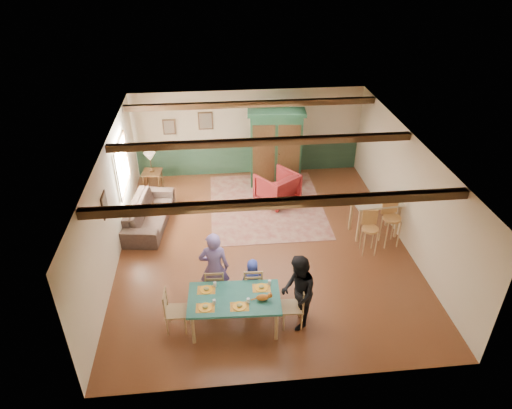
{
  "coord_description": "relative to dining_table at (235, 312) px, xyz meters",
  "views": [
    {
      "loc": [
        -1.11,
        -9.12,
        6.8
      ],
      "look_at": [
        -0.17,
        0.07,
        1.15
      ],
      "focal_mm": 32.0,
      "sensor_mm": 36.0,
      "label": 1
    }
  ],
  "objects": [
    {
      "name": "floor",
      "position": [
        0.87,
        2.61,
        -0.37
      ],
      "size": [
        8.0,
        8.0,
        0.0
      ],
      "primitive_type": "plane",
      "color": "#522817",
      "rests_on": "ground"
    },
    {
      "name": "wall_back",
      "position": [
        0.87,
        6.61,
        0.98
      ],
      "size": [
        7.0,
        0.02,
        2.7
      ],
      "primitive_type": "cube",
      "color": "beige",
      "rests_on": "floor"
    },
    {
      "name": "wall_left",
      "position": [
        -2.63,
        2.61,
        0.98
      ],
      "size": [
        0.02,
        8.0,
        2.7
      ],
      "primitive_type": "cube",
      "color": "beige",
      "rests_on": "floor"
    },
    {
      "name": "wall_right",
      "position": [
        4.37,
        2.61,
        0.98
      ],
      "size": [
        0.02,
        8.0,
        2.7
      ],
      "primitive_type": "cube",
      "color": "beige",
      "rests_on": "floor"
    },
    {
      "name": "ceiling",
      "position": [
        0.87,
        2.61,
        2.33
      ],
      "size": [
        7.0,
        8.0,
        0.02
      ],
      "primitive_type": "cube",
      "color": "silver",
      "rests_on": "wall_back"
    },
    {
      "name": "wainscot_back",
      "position": [
        0.87,
        6.59,
        0.08
      ],
      "size": [
        6.95,
        0.03,
        0.9
      ],
      "primitive_type": "cube",
      "color": "#1E3827",
      "rests_on": "floor"
    },
    {
      "name": "ceiling_beam_front",
      "position": [
        0.87,
        0.31,
        2.24
      ],
      "size": [
        6.95,
        0.16,
        0.16
      ],
      "primitive_type": "cube",
      "color": "black",
      "rests_on": "ceiling"
    },
    {
      "name": "ceiling_beam_mid",
      "position": [
        0.87,
        3.01,
        2.24
      ],
      "size": [
        6.95,
        0.16,
        0.16
      ],
      "primitive_type": "cube",
      "color": "black",
      "rests_on": "ceiling"
    },
    {
      "name": "ceiling_beam_back",
      "position": [
        0.87,
        5.61,
        2.24
      ],
      "size": [
        6.95,
        0.16,
        0.16
      ],
      "primitive_type": "cube",
      "color": "black",
      "rests_on": "ceiling"
    },
    {
      "name": "window_left",
      "position": [
        -2.6,
        4.31,
        1.18
      ],
      "size": [
        0.06,
        1.6,
        1.3
      ],
      "primitive_type": null,
      "color": "white",
      "rests_on": "wall_left"
    },
    {
      "name": "picture_left_wall",
      "position": [
        -2.6,
        2.01,
        1.38
      ],
      "size": [
        0.04,
        0.42,
        0.52
      ],
      "primitive_type": null,
      "color": "gray",
      "rests_on": "wall_left"
    },
    {
      "name": "picture_back_a",
      "position": [
        -0.43,
        6.58,
        1.43
      ],
      "size": [
        0.45,
        0.04,
        0.55
      ],
      "primitive_type": null,
      "color": "gray",
      "rests_on": "wall_back"
    },
    {
      "name": "picture_back_b",
      "position": [
        -1.53,
        6.58,
        1.28
      ],
      "size": [
        0.38,
        0.04,
        0.48
      ],
      "primitive_type": null,
      "color": "gray",
      "rests_on": "wall_back"
    },
    {
      "name": "dining_table",
      "position": [
        0.0,
        0.0,
        0.0
      ],
      "size": [
        1.81,
        1.06,
        0.73
      ],
      "primitive_type": null,
      "rotation": [
        0.0,
        0.0,
        -0.05
      ],
      "color": "#1D5C52",
      "rests_on": "floor"
    },
    {
      "name": "dining_chair_far_left",
      "position": [
        -0.36,
        0.72,
        0.1
      ],
      "size": [
        0.43,
        0.45,
        0.93
      ],
      "primitive_type": null,
      "rotation": [
        0.0,
        0.0,
        3.09
      ],
      "color": "#9F7B4F",
      "rests_on": "floor"
    },
    {
      "name": "dining_chair_far_right",
      "position": [
        0.43,
        0.69,
        0.1
      ],
      "size": [
        0.43,
        0.45,
        0.93
      ],
      "primitive_type": null,
      "rotation": [
        0.0,
        0.0,
        3.09
      ],
      "color": "#9F7B4F",
      "rests_on": "floor"
    },
    {
      "name": "dining_chair_end_left",
      "position": [
        -1.13,
        0.05,
        0.1
      ],
      "size": [
        0.45,
        0.43,
        0.93
      ],
      "primitive_type": null,
      "rotation": [
        0.0,
        0.0,
        1.52
      ],
      "color": "#9F7B4F",
      "rests_on": "floor"
    },
    {
      "name": "dining_chair_end_right",
      "position": [
        1.13,
        -0.05,
        0.1
      ],
      "size": [
        0.45,
        0.43,
        0.93
      ],
      "primitive_type": null,
      "rotation": [
        0.0,
        0.0,
        -1.62
      ],
      "color": "#9F7B4F",
      "rests_on": "floor"
    },
    {
      "name": "person_man",
      "position": [
        -0.35,
        0.8,
        0.48
      ],
      "size": [
        0.64,
        0.43,
        1.69
      ],
      "primitive_type": "imported",
      "rotation": [
        0.0,
        0.0,
        3.09
      ],
      "color": "#715C9E",
      "rests_on": "floor"
    },
    {
      "name": "person_woman",
      "position": [
        1.22,
        -0.06,
        0.44
      ],
      "size": [
        0.65,
        0.81,
        1.62
      ],
      "primitive_type": "imported",
      "rotation": [
        0.0,
        0.0,
        -1.62
      ],
      "color": "black",
      "rests_on": "floor"
    },
    {
      "name": "person_child",
      "position": [
        0.43,
        0.76,
        0.12
      ],
      "size": [
        0.5,
        0.34,
        0.98
      ],
      "primitive_type": "imported",
      "rotation": [
        0.0,
        0.0,
        3.09
      ],
      "color": "#2A3CA9",
      "rests_on": "floor"
    },
    {
      "name": "cat",
      "position": [
        0.53,
        -0.12,
        0.46
      ],
      "size": [
        0.36,
        0.15,
        0.18
      ],
      "primitive_type": null,
      "rotation": [
        0.0,
        0.0,
        -0.05
      ],
      "color": "#BC6421",
      "rests_on": "dining_table"
    },
    {
      "name": "place_setting_near_left",
      "position": [
        -0.55,
        -0.22,
        0.42
      ],
      "size": [
        0.41,
        0.31,
        0.11
      ],
      "primitive_type": null,
      "rotation": [
        0.0,
        0.0,
        -0.05
      ],
      "color": "#F8A621",
      "rests_on": "dining_table"
    },
    {
      "name": "place_setting_near_center",
      "position": [
        0.09,
        -0.25,
        0.42
      ],
      "size": [
        0.41,
        0.31,
        0.11
      ],
      "primitive_type": null,
      "rotation": [
        0.0,
        0.0,
        -0.05
      ],
      "color": "#F8A621",
      "rests_on": "dining_table"
    },
    {
      "name": "place_setting_far_left",
      "position": [
        -0.53,
        0.27,
        0.42
      ],
      "size": [
        0.41,
        0.31,
        0.11
      ],
      "primitive_type": null,
      "rotation": [
        0.0,
        0.0,
        -0.05
      ],
      "color": "#F8A621",
      "rests_on": "dining_table"
    },
    {
      "name": "place_setting_far_right",
      "position": [
        0.55,
        0.22,
        0.42
      ],
      "size": [
        0.41,
        0.31,
        0.11
      ],
      "primitive_type": null,
      "rotation": [
        0.0,
        0.0,
        -0.05
      ],
      "color": "#F8A621",
      "rests_on": "dining_table"
    },
    {
      "name": "area_rug",
      "position": [
        1.18,
        4.49,
        -0.36
      ],
      "size": [
        3.16,
        3.75,
        0.01
      ],
      "primitive_type": "cube",
      "rotation": [
        0.0,
        0.0,
        -0.01
      ],
      "color": "tan",
      "rests_on": "floor"
    },
    {
      "name": "armoire",
      "position": [
        1.6,
        5.76,
        0.8
      ],
      "size": [
        1.71,
        0.8,
        2.34
      ],
      "primitive_type": "cube",
      "rotation": [
        0.0,
        0.0,
        -0.08
      ],
      "color": "#13301D",
      "rests_on": "floor"
    },
    {
      "name": "armchair",
      "position": [
        1.5,
        4.65,
        0.09
      ],
      "size": [
        1.39,
        1.4,
        0.92
      ],
      "primitive_type": "imported",
      "rotation": [
        0.0,
        0.0,
        -2.52
      ],
      "color": "#501014",
      "rests_on": "floor"
    },
    {
      "name": "sofa",
      "position": [
        -2.01,
        3.86,
        -0.03
      ],
      "size": [
        1.23,
        2.44,
        0.68
      ],
      "primitive_type": "imported",
      "rotation": [
        0.0,
        0.0,
        1.43
      ],
      "color": "#3B2B24",
      "rests_on": "floor"
    },
    {
      "name": "end_table",
      "position": [
        -2.07,
        5.64,
        -0.04
      ],
      "size": [
        0.59,
        0.59,
        0.66
      ],
      "primitive_type": null,
      "rotation": [
        0.0,
        0.0,
        -0.11
      ],
      "color": "black",
      "rests_on": "floor"
    },
    {
      "name": "table_lamp",
      "position": [
        -2.07,
        5.64,
        0.6
      ],
      "size": [
        0.34,
        0.34,
        0.6
      ],
      "primitive_type": null,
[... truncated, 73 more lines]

